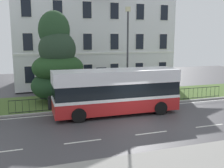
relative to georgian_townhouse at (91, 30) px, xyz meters
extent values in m
cube|color=#403F42|center=(-1.01, -16.06, -6.37)|extent=(60.00, 56.00, 0.06)
cube|color=silver|center=(-1.01, -12.41, -6.33)|extent=(54.00, 0.14, 0.01)
cube|color=silver|center=(-9.01, -17.86, -6.33)|extent=(2.00, 0.12, 0.01)
cube|color=silver|center=(-5.01, -17.86, -6.33)|extent=(2.00, 0.12, 0.01)
cube|color=silver|center=(-1.01, -17.86, -6.33)|extent=(2.00, 0.12, 0.01)
cube|color=silver|center=(2.99, -17.86, -6.33)|extent=(2.00, 0.12, 0.01)
cube|color=#9E9E99|center=(-1.01, -11.94, -6.28)|extent=(57.00, 0.24, 0.12)
cube|color=#4B672D|center=(-1.01, -8.97, -6.28)|extent=(57.00, 5.71, 0.12)
cube|color=gray|center=(-1.01, -21.56, -6.33)|extent=(57.00, 3.00, 0.01)
cube|color=white|center=(0.00, 0.01, -1.09)|extent=(17.48, 8.24, 10.24)
cube|color=white|center=(0.00, -4.14, -2.52)|extent=(17.48, 0.06, 0.20)
cube|color=#2D333D|center=(0.00, -4.15, -5.12)|extent=(1.10, 0.06, 2.20)
cube|color=white|center=(-7.28, -4.15, -4.48)|extent=(1.00, 0.04, 1.73)
cube|color=black|center=(-7.28, -4.17, -4.48)|extent=(0.90, 0.03, 1.63)
cube|color=white|center=(-4.37, -4.15, -4.48)|extent=(1.00, 0.04, 1.73)
cube|color=black|center=(-4.37, -4.17, -4.48)|extent=(0.90, 0.03, 1.63)
cube|color=white|center=(-1.46, -4.15, -4.48)|extent=(1.00, 0.04, 1.73)
cube|color=black|center=(-1.46, -4.17, -4.48)|extent=(0.90, 0.03, 1.63)
cube|color=white|center=(1.46, -4.15, -4.48)|extent=(1.00, 0.04, 1.73)
cube|color=black|center=(1.46, -4.17, -4.48)|extent=(0.90, 0.03, 1.63)
cube|color=white|center=(4.37, -4.15, -4.48)|extent=(1.00, 0.04, 1.73)
cube|color=black|center=(4.37, -4.17, -4.48)|extent=(0.90, 0.03, 1.63)
cube|color=white|center=(7.28, -4.15, -4.48)|extent=(1.00, 0.04, 1.73)
cube|color=black|center=(7.28, -4.17, -4.48)|extent=(0.90, 0.03, 1.63)
cube|color=white|center=(-7.28, -4.15, -1.33)|extent=(1.00, 0.04, 1.73)
cube|color=black|center=(-7.28, -4.17, -1.33)|extent=(0.90, 0.03, 1.63)
cube|color=white|center=(-4.37, -4.15, -1.33)|extent=(1.00, 0.04, 1.73)
cube|color=black|center=(-4.37, -4.17, -1.33)|extent=(0.90, 0.03, 1.63)
cube|color=white|center=(-1.46, -4.15, -1.33)|extent=(1.00, 0.04, 1.73)
cube|color=black|center=(-1.46, -4.17, -1.33)|extent=(0.90, 0.03, 1.63)
cube|color=white|center=(1.46, -4.15, -1.33)|extent=(1.00, 0.04, 1.73)
cube|color=black|center=(1.46, -4.17, -1.33)|extent=(0.90, 0.03, 1.63)
cube|color=white|center=(4.37, -4.15, -1.33)|extent=(1.00, 0.04, 1.73)
cube|color=black|center=(4.37, -4.17, -1.33)|extent=(0.90, 0.03, 1.63)
cube|color=white|center=(7.28, -4.15, -1.33)|extent=(1.00, 0.04, 1.73)
cube|color=black|center=(7.28, -4.17, -1.33)|extent=(0.90, 0.03, 1.63)
cube|color=white|center=(-7.28, -4.15, 1.82)|extent=(1.00, 0.04, 1.73)
cube|color=black|center=(-7.28, -4.17, 1.82)|extent=(0.90, 0.03, 1.63)
cube|color=white|center=(-4.37, -4.15, 1.82)|extent=(1.00, 0.04, 1.73)
cube|color=black|center=(-4.37, -4.17, 1.82)|extent=(0.90, 0.03, 1.63)
cube|color=white|center=(-1.46, -4.15, 1.82)|extent=(1.00, 0.04, 1.73)
cube|color=black|center=(-1.46, -4.17, 1.82)|extent=(0.90, 0.03, 1.63)
cube|color=white|center=(1.46, -4.15, 1.82)|extent=(1.00, 0.04, 1.73)
cube|color=black|center=(1.46, -4.17, 1.82)|extent=(0.90, 0.03, 1.63)
cube|color=white|center=(4.37, -4.15, 1.82)|extent=(1.00, 0.04, 1.73)
cube|color=black|center=(4.37, -4.17, 1.82)|extent=(0.90, 0.03, 1.63)
cube|color=white|center=(7.28, -4.15, 1.82)|extent=(1.00, 0.04, 1.73)
cube|color=black|center=(7.28, -4.17, 1.82)|extent=(0.90, 0.03, 1.63)
cube|color=black|center=(0.00, -11.66, -5.27)|extent=(17.86, 0.04, 0.04)
cube|color=black|center=(0.00, -11.66, -6.14)|extent=(17.86, 0.04, 0.04)
cylinder|color=black|center=(-8.93, -11.66, -5.74)|extent=(0.02, 0.02, 0.95)
cylinder|color=black|center=(-8.47, -11.66, -5.74)|extent=(0.02, 0.02, 0.95)
cylinder|color=black|center=(-8.01, -11.66, -5.74)|extent=(0.02, 0.02, 0.95)
cylinder|color=black|center=(-7.56, -11.66, -5.74)|extent=(0.02, 0.02, 0.95)
cylinder|color=black|center=(-7.10, -11.66, -5.74)|extent=(0.02, 0.02, 0.95)
cylinder|color=black|center=(-6.64, -11.66, -5.74)|extent=(0.02, 0.02, 0.95)
cylinder|color=black|center=(-6.18, -11.66, -5.74)|extent=(0.02, 0.02, 0.95)
cylinder|color=black|center=(-5.72, -11.66, -5.74)|extent=(0.02, 0.02, 0.95)
cylinder|color=black|center=(-5.27, -11.66, -5.74)|extent=(0.02, 0.02, 0.95)
cylinder|color=black|center=(-4.81, -11.66, -5.74)|extent=(0.02, 0.02, 0.95)
cylinder|color=black|center=(-4.35, -11.66, -5.74)|extent=(0.02, 0.02, 0.95)
cylinder|color=black|center=(-3.89, -11.66, -5.74)|extent=(0.02, 0.02, 0.95)
cylinder|color=black|center=(-3.43, -11.66, -5.74)|extent=(0.02, 0.02, 0.95)
cylinder|color=black|center=(-2.98, -11.66, -5.74)|extent=(0.02, 0.02, 0.95)
cylinder|color=black|center=(-2.52, -11.66, -5.74)|extent=(0.02, 0.02, 0.95)
cylinder|color=black|center=(-2.06, -11.66, -5.74)|extent=(0.02, 0.02, 0.95)
cylinder|color=black|center=(-1.60, -11.66, -5.74)|extent=(0.02, 0.02, 0.95)
cylinder|color=black|center=(-1.14, -11.66, -5.74)|extent=(0.02, 0.02, 0.95)
cylinder|color=black|center=(-0.69, -11.66, -5.74)|extent=(0.02, 0.02, 0.95)
cylinder|color=black|center=(-0.23, -11.66, -5.74)|extent=(0.02, 0.02, 0.95)
cylinder|color=black|center=(0.23, -11.66, -5.74)|extent=(0.02, 0.02, 0.95)
cylinder|color=black|center=(0.69, -11.66, -5.74)|extent=(0.02, 0.02, 0.95)
cylinder|color=black|center=(1.14, -11.66, -5.74)|extent=(0.02, 0.02, 0.95)
cylinder|color=black|center=(1.60, -11.66, -5.74)|extent=(0.02, 0.02, 0.95)
cylinder|color=black|center=(2.06, -11.66, -5.74)|extent=(0.02, 0.02, 0.95)
cylinder|color=black|center=(2.52, -11.66, -5.74)|extent=(0.02, 0.02, 0.95)
cylinder|color=black|center=(2.98, -11.66, -5.74)|extent=(0.02, 0.02, 0.95)
cylinder|color=black|center=(3.43, -11.66, -5.74)|extent=(0.02, 0.02, 0.95)
cylinder|color=black|center=(3.89, -11.66, -5.74)|extent=(0.02, 0.02, 0.95)
cylinder|color=black|center=(4.35, -11.66, -5.74)|extent=(0.02, 0.02, 0.95)
cylinder|color=black|center=(4.81, -11.66, -5.74)|extent=(0.02, 0.02, 0.95)
cylinder|color=black|center=(5.27, -11.66, -5.74)|extent=(0.02, 0.02, 0.95)
cylinder|color=black|center=(5.72, -11.66, -5.74)|extent=(0.02, 0.02, 0.95)
cylinder|color=black|center=(6.18, -11.66, -5.74)|extent=(0.02, 0.02, 0.95)
cylinder|color=black|center=(6.64, -11.66, -5.74)|extent=(0.02, 0.02, 0.95)
cylinder|color=black|center=(7.10, -11.66, -5.74)|extent=(0.02, 0.02, 0.95)
cylinder|color=black|center=(7.56, -11.66, -5.74)|extent=(0.02, 0.02, 0.95)
cylinder|color=black|center=(8.01, -11.66, -5.74)|extent=(0.02, 0.02, 0.95)
cylinder|color=black|center=(8.47, -11.66, -5.74)|extent=(0.02, 0.02, 0.95)
cylinder|color=black|center=(8.93, -11.66, -5.74)|extent=(0.02, 0.02, 0.95)
cylinder|color=#423328|center=(-5.06, -8.92, -5.25)|extent=(0.49, 0.49, 1.94)
ellipsoid|color=#1C391F|center=(-5.06, -8.78, -4.86)|extent=(4.54, 4.54, 2.63)
ellipsoid|color=#20411E|center=(-5.11, -8.96, -3.34)|extent=(4.18, 4.18, 2.34)
ellipsoid|color=#233725|center=(-5.13, -9.15, -1.83)|extent=(2.98, 2.98, 2.94)
ellipsoid|color=#223E23|center=(-5.29, -8.78, -0.31)|extent=(2.53, 2.53, 3.07)
cube|color=red|center=(-1.64, -13.57, -5.55)|extent=(8.89, 2.51, 1.06)
cube|color=white|center=(-1.64, -13.57, -5.06)|extent=(8.91, 2.53, 0.20)
cube|color=black|center=(-1.64, -13.57, -4.52)|extent=(8.81, 2.47, 1.00)
cube|color=white|center=(-1.64, -13.57, -3.58)|extent=(8.89, 2.51, 0.88)
cube|color=black|center=(2.80, -13.64, -4.57)|extent=(0.09, 1.99, 0.92)
cube|color=black|center=(2.80, -13.64, -3.63)|extent=(0.09, 1.70, 0.56)
cylinder|color=silver|center=(2.81, -12.88, -5.86)|extent=(0.04, 0.20, 0.20)
cylinder|color=silver|center=(2.79, -14.40, -5.86)|extent=(0.04, 0.20, 0.20)
cylinder|color=black|center=(1.29, -12.48, -5.86)|extent=(0.96, 0.32, 0.96)
cylinder|color=black|center=(1.26, -14.75, -5.86)|extent=(0.96, 0.32, 0.96)
cylinder|color=black|center=(-4.54, -12.39, -5.86)|extent=(0.96, 0.32, 0.96)
cylinder|color=black|center=(-4.58, -14.65, -5.86)|extent=(0.96, 0.32, 0.96)
cylinder|color=#333338|center=(0.14, -11.18, -2.57)|extent=(0.14, 0.14, 7.29)
cube|color=beige|center=(0.14, -11.18, 1.25)|extent=(0.36, 0.24, 0.36)
cylinder|color=black|center=(-5.99, -11.18, -5.79)|extent=(0.45, 0.45, 0.86)
ellipsoid|color=black|center=(-5.99, -11.18, -5.28)|extent=(0.46, 0.46, 0.16)
camera|label=1|loc=(-7.72, -30.75, -0.98)|focal=42.14mm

